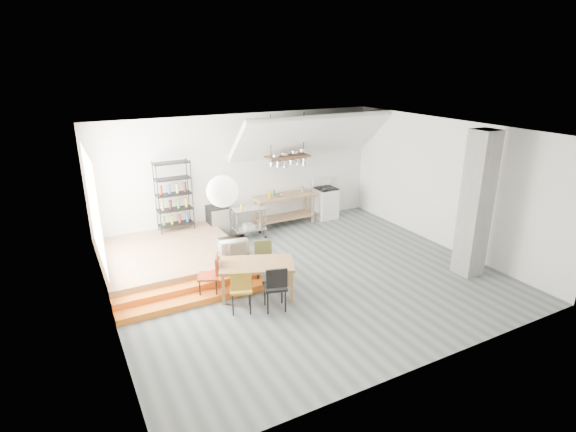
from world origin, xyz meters
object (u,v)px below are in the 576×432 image
stove (325,202)px  dining_table (257,267)px  rolling_cart (249,219)px  mini_fridge (218,222)px

stove → dining_table: 5.05m
rolling_cart → mini_fridge: (-0.69, 0.50, -0.12)m
stove → dining_table: size_ratio=0.70×
stove → mini_fridge: size_ratio=1.37×
dining_table → mini_fridge: mini_fridge is taller
dining_table → mini_fridge: (0.39, 3.40, -0.19)m
rolling_cart → mini_fridge: bearing=147.2°
mini_fridge → rolling_cart: bearing=-35.9°
dining_table → mini_fridge: size_ratio=1.95×
stove → rolling_cart: size_ratio=1.34×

